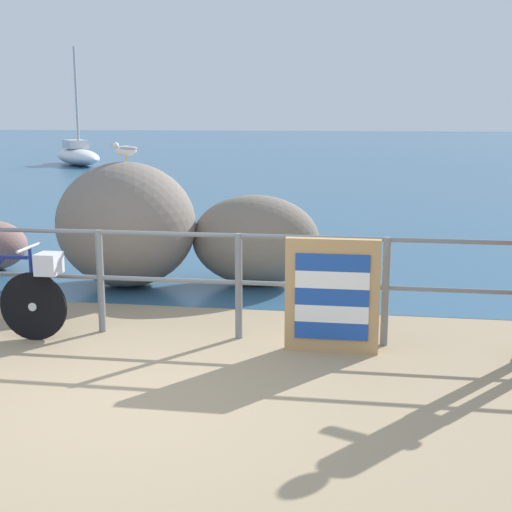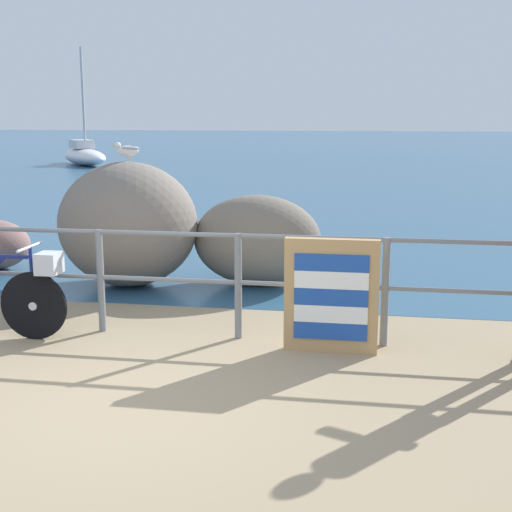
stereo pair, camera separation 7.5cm
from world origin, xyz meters
The scene contains 8 objects.
ground_plane centered at (0.00, 20.00, -0.05)m, with size 120.00×120.00×0.10m, color #937F60.
sea_surface centered at (0.00, 47.70, 0.00)m, with size 120.00×90.00×0.01m, color #2D5675.
promenade_railing centered at (0.00, 1.70, 0.64)m, with size 9.68×0.07×1.02m.
folded_deckchair_stack centered at (1.58, 1.44, 0.52)m, with size 0.84×0.10×1.04m.
breakwater_boulder_main centered at (-1.06, 3.57, 0.77)m, with size 1.74×1.55×1.55m.
breakwater_boulder_right centered at (0.51, 3.87, 0.57)m, with size 1.61×1.06×1.14m.
seagull centered at (-1.06, 3.65, 1.69)m, with size 0.34×0.21×0.23m.
sailboat centered at (-10.28, 23.86, 0.42)m, with size 3.78×4.24×4.90m.
Camera 1 is at (1.81, -4.58, 2.10)m, focal length 48.58 mm.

